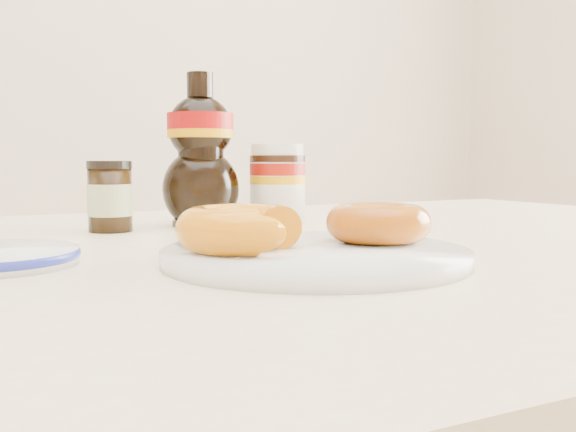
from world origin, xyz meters
name	(u,v)px	position (x,y,z in m)	size (l,w,h in m)	color
dining_table	(290,317)	(0.00, 0.10, 0.67)	(1.40, 0.90, 0.75)	#FBEABF
plate	(315,255)	(-0.05, -0.05, 0.76)	(0.25, 0.25, 0.01)	white
donut_bitten	(240,228)	(-0.11, -0.03, 0.78)	(0.10, 0.10, 0.04)	orange
donut_whole	(378,223)	(0.02, -0.03, 0.78)	(0.09, 0.09, 0.03)	#AE400B
nutella_jar	(277,181)	(0.07, 0.27, 0.81)	(0.07, 0.07, 0.11)	white
syrup_bottle	(201,150)	(-0.04, 0.28, 0.85)	(0.10, 0.09, 0.19)	black
dark_jar	(110,197)	(-0.15, 0.27, 0.79)	(0.05, 0.05, 0.08)	black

